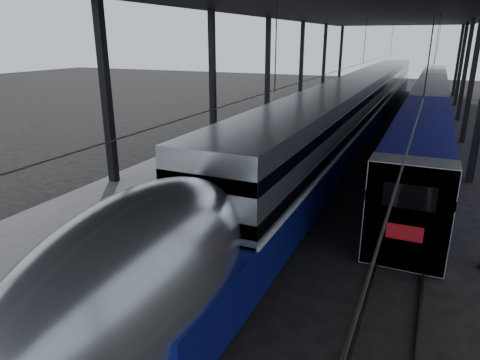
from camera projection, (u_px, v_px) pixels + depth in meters
The scene contains 8 objects.
ground at pixel (158, 278), 13.65m from camera, with size 160.00×160.00×0.00m, color black.
platform at pixel (272, 133), 32.17m from camera, with size 6.00×80.00×1.00m, color #4C4C4F.
yellow_strip at pixel (308, 130), 30.93m from camera, with size 0.30×80.00×0.01m, color gold.
rails at pixel (382, 149), 29.20m from camera, with size 6.52×80.00×0.16m.
canopy at pixel (354, 8), 27.36m from camera, with size 18.00×75.00×9.47m.
tgv_train at pixel (357, 109), 33.08m from camera, with size 3.14×65.20×4.50m.
second_train at pixel (429, 104), 37.06m from camera, with size 2.65×56.05×3.65m.
child at pixel (69, 239), 13.11m from camera, with size 0.31×0.21×0.86m, color #543A1C.
Camera 1 is at (7.28, -9.85, 7.28)m, focal length 32.00 mm.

